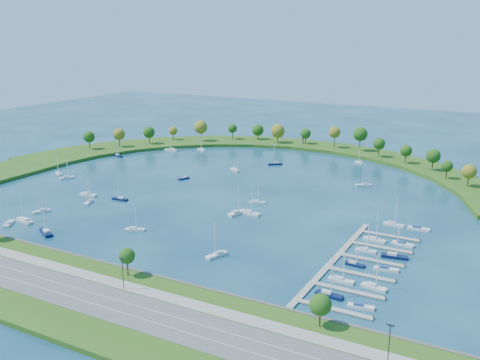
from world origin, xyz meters
The scene contains 40 objects.
ground centered at (0.00, 0.00, 0.00)m, with size 700.00×700.00×0.00m, color #082948.
south_shoreline centered at (0.03, -122.88, 1.00)m, with size 420.00×43.10×11.60m.
breakwater centered at (-46.33, 48.72, 0.99)m, with size 286.74×247.64×2.00m.
breakwater_trees centered at (-15.91, 89.87, 10.59)m, with size 239.16×92.79×15.81m.
harbor_tower centered at (-6.88, 117.36, 4.22)m, with size 2.60×2.60×4.33m.
dock_system centered at (85.30, -61.00, 0.35)m, with size 24.28×82.00×1.60m.
moored_boat_0 centered at (-34.80, -41.26, 0.90)m, with size 8.23×2.64×11.96m.
moored_boat_1 centered at (-97.07, -20.30, 0.87)m, with size 7.30×5.05×10.54m.
moored_boat_2 centered at (-53.15, -72.15, 0.88)m, with size 5.61×7.64×11.15m.
moored_boat_3 centered at (24.16, -33.04, 0.97)m, with size 5.08×9.86×13.96m.
moored_boat_4 centered at (60.07, 38.07, 0.90)m, with size 8.03×6.30×11.90m.
moored_boat_5 centered at (-52.26, -90.07, 0.90)m, with size 6.27×8.09×11.95m.
moored_boat_6 centered at (-44.21, -52.08, 0.87)m, with size 4.07×7.47×10.57m.
moored_boat_7 centered at (-29.46, 4.65, 0.85)m, with size 4.07×7.00×9.94m.
moored_boat_8 centered at (-2.07, -70.50, 0.89)m, with size 8.04×5.51×11.60m.
moored_boat_9 centered at (-52.97, -43.42, 0.93)m, with size 9.02×3.65×12.89m.
moored_boat_10 centered at (-30.62, -90.05, 0.99)m, with size 10.07×7.13×14.60m.
moored_boat_11 centered at (0.12, 58.33, 0.92)m, with size 8.25×6.93×12.47m.
moored_boat_12 centered at (40.21, -76.89, 0.93)m, with size 5.23×8.91×12.65m.
moored_boat_13 centered at (24.85, -14.85, 0.88)m, with size 7.81×5.09×11.19m.
moored_boat_14 centered at (-60.80, 71.90, 0.88)m, with size 7.86×4.35×11.13m.
moored_boat_15 centered at (-86.09, -24.80, 0.89)m, with size 5.65×7.98×11.57m.
moored_boat_16 centered at (43.25, 86.77, 0.85)m, with size 6.61×5.09×9.75m.
moored_boat_17 centered at (-14.07, 34.15, 0.91)m, with size 8.15×6.23×12.00m.
moored_boat_18 centered at (-49.22, -84.49, 0.98)m, with size 10.01×4.68×14.20m.
moored_boat_19 centered at (29.28, -30.54, 0.96)m, with size 9.55×3.13×13.85m.
moored_boat_20 centered at (-97.97, 30.64, 0.88)m, with size 7.69×3.95×10.89m.
moored_boat_21 centered at (-78.33, 61.33, 0.94)m, with size 9.15×3.57×13.10m.
docked_boat_0 centered at (85.51, -86.78, 0.92)m, with size 8.64×2.92×12.51m.
docked_boat_1 centered at (95.99, -89.24, 0.58)m, with size 7.97×3.35×1.58m.
docked_boat_2 centered at (85.52, -75.50, 0.91)m, with size 8.37×2.41×12.27m.
docked_boat_3 centered at (96.02, -75.14, 0.90)m, with size 8.38×3.39×11.96m.
docked_boat_4 centered at (85.54, -61.21, 0.87)m, with size 7.23×2.37×10.49m.
docked_boat_5 centered at (95.98, -60.17, 0.61)m, with size 8.37×3.62×1.65m.
docked_boat_6 centered at (85.53, -47.72, 0.89)m, with size 7.90×3.07×11.32m.
docked_boat_7 centered at (96.00, -48.10, 0.95)m, with size 9.48×3.95×13.51m.
docked_boat_8 centered at (85.51, -35.73, 0.92)m, with size 8.56×2.58×12.50m.
docked_boat_9 centered at (95.98, -34.80, 0.62)m, with size 8.53×3.57×1.69m.
docked_boat_10 centered at (87.92, -15.13, 0.92)m, with size 8.39×2.38×12.32m.
docked_boat_11 centered at (97.87, -15.07, 0.64)m, with size 8.71×2.93×1.75m.
Camera 1 is at (132.96, -230.21, 77.13)m, focal length 40.64 mm.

